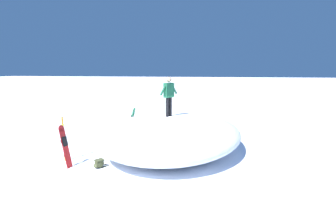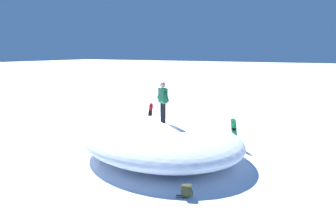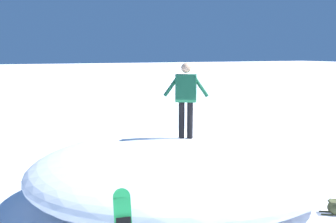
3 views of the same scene
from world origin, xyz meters
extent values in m
plane|color=white|center=(0.00, 0.00, 0.00)|extent=(240.00, 240.00, 0.00)
ellipsoid|color=white|center=(0.56, -0.41, 0.78)|extent=(8.49, 7.42, 1.56)
cylinder|color=black|center=(0.51, -0.24, 2.00)|extent=(0.14, 0.14, 0.87)
cylinder|color=black|center=(0.68, -0.35, 2.00)|extent=(0.14, 0.14, 0.87)
cube|color=#195638|center=(0.59, -0.29, 2.76)|extent=(0.52, 0.45, 0.65)
sphere|color=tan|center=(0.59, -0.29, 3.23)|extent=(0.24, 0.24, 0.24)
cylinder|color=#195638|center=(0.32, -0.11, 2.82)|extent=(0.39, 0.29, 0.53)
cylinder|color=#195638|center=(0.87, -0.47, 2.82)|extent=(0.39, 0.29, 0.53)
cube|color=red|center=(-2.26, 3.11, 0.75)|extent=(0.31, 0.34, 1.49)
cylinder|color=red|center=(-2.24, 3.25, 1.49)|extent=(0.28, 0.11, 0.27)
cube|color=black|center=(-2.26, 3.12, 1.01)|extent=(0.23, 0.11, 0.36)
cube|color=black|center=(-2.25, 3.20, 1.01)|extent=(0.20, 0.12, 0.12)
cube|color=black|center=(-2.27, 3.10, 0.48)|extent=(0.20, 0.12, 0.12)
cube|color=#1E8C47|center=(3.07, 2.40, 0.69)|extent=(0.33, 0.42, 1.38)
cylinder|color=#1E8C47|center=(3.04, 2.22, 1.38)|extent=(0.28, 0.13, 0.27)
cube|color=black|center=(3.07, 2.39, 0.94)|extent=(0.24, 0.13, 0.33)
cube|color=black|center=(3.05, 2.30, 0.94)|extent=(0.20, 0.13, 0.12)
cube|color=black|center=(3.07, 2.43, 0.44)|extent=(0.20, 0.13, 0.12)
ellipsoid|color=#383D23|center=(-2.07, 1.87, 0.16)|extent=(0.48, 0.46, 0.31)
ellipsoid|color=#4B5131|center=(-2.21, 1.95, 0.11)|extent=(0.21, 0.25, 0.15)
cube|color=#383D23|center=(-2.07, 1.87, 0.29)|extent=(0.40, 0.38, 0.06)
cylinder|color=#383D23|center=(-1.95, 1.69, 0.01)|extent=(0.24, 0.17, 0.04)
cylinder|color=#383D23|center=(-1.85, 1.83, 0.01)|extent=(0.24, 0.17, 0.04)
ellipsoid|color=#383D23|center=(3.15, -3.25, 0.22)|extent=(0.43, 0.35, 0.45)
ellipsoid|color=#4B5131|center=(3.31, -3.19, 0.16)|extent=(0.16, 0.21, 0.21)
cube|color=#383D23|center=(3.15, -3.25, 0.41)|extent=(0.36, 0.29, 0.06)
cylinder|color=#383D23|center=(2.93, -3.25, 0.01)|extent=(0.26, 0.12, 0.04)
cylinder|color=#383D23|center=(2.98, -3.38, 0.01)|extent=(0.26, 0.12, 0.04)
cylinder|color=orange|center=(-1.68, 3.57, 0.91)|extent=(0.06, 0.06, 1.82)
cylinder|color=yellow|center=(-1.68, 3.57, 1.49)|extent=(0.10, 0.10, 0.06)
camera|label=1|loc=(-10.14, -2.39, 3.65)|focal=26.03mm
camera|label=2|loc=(6.75, -11.03, 4.64)|focal=30.82mm
camera|label=3|loc=(4.81, 7.66, 3.59)|focal=41.21mm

